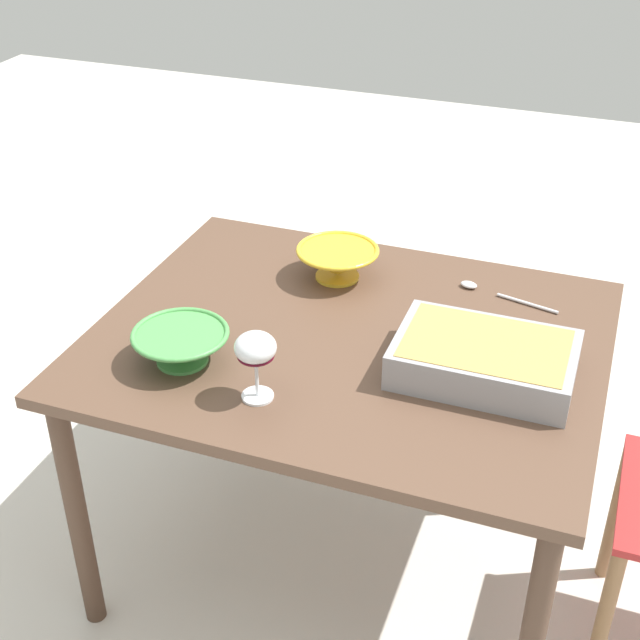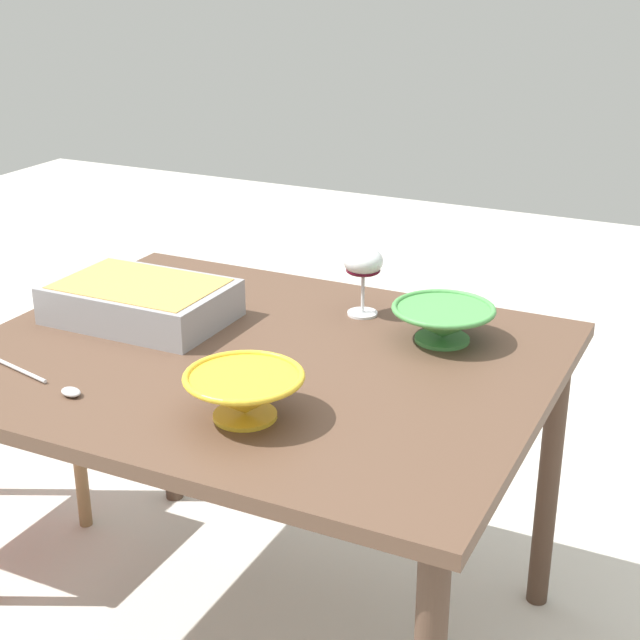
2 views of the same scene
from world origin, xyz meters
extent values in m
plane|color=beige|center=(0.00, 0.00, 0.00)|extent=(8.00, 8.00, 0.00)
cube|color=brown|center=(0.00, 0.00, 0.72)|extent=(1.19, 0.95, 0.03)
cylinder|color=#493427|center=(-0.54, -0.42, 0.35)|extent=(0.05, 0.05, 0.70)
cylinder|color=#493427|center=(0.54, -0.42, 0.35)|extent=(0.05, 0.05, 0.70)
cylinder|color=#493427|center=(0.54, 0.42, 0.35)|extent=(0.05, 0.05, 0.70)
cylinder|color=olive|center=(-0.68, -0.18, 0.22)|extent=(0.04, 0.04, 0.45)
cylinder|color=olive|center=(-0.68, 0.19, 0.22)|extent=(0.04, 0.04, 0.45)
cylinder|color=white|center=(0.11, 0.30, 0.73)|extent=(0.07, 0.07, 0.01)
cylinder|color=white|center=(0.11, 0.30, 0.78)|extent=(0.01, 0.01, 0.09)
ellipsoid|color=white|center=(0.11, 0.30, 0.86)|extent=(0.09, 0.09, 0.06)
ellipsoid|color=#4C0A19|center=(0.11, 0.30, 0.84)|extent=(0.08, 0.08, 0.02)
cube|color=#99999E|center=(-0.33, 0.06, 0.77)|extent=(0.39, 0.26, 0.08)
cube|color=tan|center=(-0.33, 0.06, 0.81)|extent=(0.35, 0.23, 0.02)
cylinder|color=yellow|center=(0.12, -0.25, 0.73)|extent=(0.11, 0.11, 0.01)
cone|color=yellow|center=(0.12, -0.25, 0.77)|extent=(0.21, 0.21, 0.07)
torus|color=yellow|center=(0.12, -0.25, 0.81)|extent=(0.22, 0.22, 0.01)
cylinder|color=#4C994C|center=(0.32, 0.23, 0.73)|extent=(0.12, 0.12, 0.01)
cone|color=#4C994C|center=(0.32, 0.23, 0.77)|extent=(0.21, 0.21, 0.06)
torus|color=#4C994C|center=(0.32, 0.23, 0.80)|extent=(0.22, 0.22, 0.01)
cylinder|color=silver|center=(-0.37, -0.28, 0.74)|extent=(0.16, 0.05, 0.01)
ellipsoid|color=silver|center=(-0.22, -0.32, 0.74)|extent=(0.05, 0.04, 0.01)
camera|label=1|loc=(-0.54, 1.68, 1.87)|focal=49.79mm
camera|label=2|loc=(0.89, -1.54, 1.51)|focal=53.01mm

